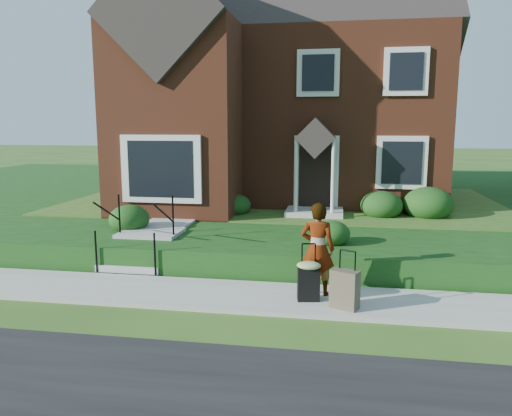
% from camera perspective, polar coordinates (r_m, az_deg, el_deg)
% --- Properties ---
extents(ground, '(120.00, 120.00, 0.00)m').
position_cam_1_polar(ground, '(9.41, -2.52, -10.21)').
color(ground, '#2D5119').
rests_on(ground, ground).
extents(sidewalk, '(60.00, 1.60, 0.08)m').
position_cam_1_polar(sidewalk, '(9.40, -2.52, -9.98)').
color(sidewalk, '#9E9B93').
rests_on(sidewalk, ground).
extents(terrace, '(44.00, 20.00, 0.60)m').
position_cam_1_polar(terrace, '(19.88, 15.56, 0.91)').
color(terrace, '#123D10').
rests_on(terrace, ground).
extents(walkway, '(1.20, 6.00, 0.06)m').
position_cam_1_polar(walkway, '(14.56, -8.09, -0.60)').
color(walkway, '#9E9B93').
rests_on(walkway, terrace).
extents(main_house, '(10.40, 10.20, 9.40)m').
position_cam_1_polar(main_house, '(18.49, 3.13, 16.05)').
color(main_house, brown).
rests_on(main_house, terrace).
extents(front_steps, '(1.40, 2.02, 1.50)m').
position_cam_1_polar(front_steps, '(11.69, -12.73, -4.06)').
color(front_steps, '#9E9B93').
rests_on(front_steps, ground).
extents(foundation_shrubs, '(9.80, 4.63, 0.96)m').
position_cam_1_polar(foundation_shrubs, '(13.89, 4.11, 0.58)').
color(foundation_shrubs, '#14340F').
rests_on(foundation_shrubs, terrace).
extents(woman, '(0.67, 0.48, 1.71)m').
position_cam_1_polar(woman, '(9.19, 7.05, -4.65)').
color(woman, '#999999').
rests_on(woman, sidewalk).
extents(suitcase_black, '(0.48, 0.42, 1.04)m').
position_cam_1_polar(suitcase_black, '(8.96, 6.03, -8.03)').
color(suitcase_black, black).
rests_on(suitcase_black, sidewalk).
extents(suitcase_olive, '(0.53, 0.43, 1.01)m').
position_cam_1_polar(suitcase_olive, '(8.70, 10.11, -9.12)').
color(suitcase_olive, brown).
rests_on(suitcase_olive, sidewalk).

